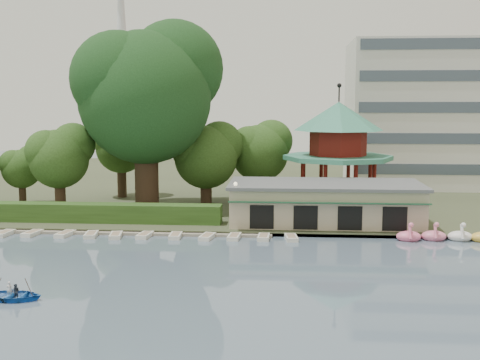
# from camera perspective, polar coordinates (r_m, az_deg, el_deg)

# --- Properties ---
(ground_plane) EXTENTS (220.00, 220.00, 0.00)m
(ground_plane) POSITION_cam_1_polar(r_m,az_deg,el_deg) (38.59, -5.10, -10.81)
(ground_plane) COLOR slate
(ground_plane) RESTS_ON ground
(shore) EXTENTS (220.00, 70.00, 0.40)m
(shore) POSITION_cam_1_polar(r_m,az_deg,el_deg) (89.15, 0.38, -0.26)
(shore) COLOR #424930
(shore) RESTS_ON ground
(embankment) EXTENTS (220.00, 0.60, 0.30)m
(embankment) POSITION_cam_1_polar(r_m,az_deg,el_deg) (55.10, -2.14, -5.08)
(embankment) COLOR gray
(embankment) RESTS_ON ground
(dock) EXTENTS (34.00, 1.60, 0.24)m
(dock) POSITION_cam_1_polar(r_m,az_deg,el_deg) (57.59, -14.14, -4.79)
(dock) COLOR gray
(dock) RESTS_ON ground
(boathouse) EXTENTS (18.60, 9.39, 3.90)m
(boathouse) POSITION_cam_1_polar(r_m,az_deg,el_deg) (59.05, 8.07, -2.12)
(boathouse) COLOR #BCAB90
(boathouse) RESTS_ON shore
(pavilion) EXTENTS (12.40, 12.40, 13.50)m
(pavilion) POSITION_cam_1_polar(r_m,az_deg,el_deg) (68.55, 9.28, 3.47)
(pavilion) COLOR #BCAB90
(pavilion) RESTS_ON shore
(office_building) EXTENTS (38.00, 18.00, 20.00)m
(office_building) POSITION_cam_1_polar(r_m,az_deg,el_deg) (89.22, 21.77, 5.37)
(office_building) COLOR silver
(office_building) RESTS_ON shore
(broadcast_tower) EXTENTS (8.00, 8.00, 96.00)m
(broadcast_tower) POSITION_cam_1_polar(r_m,az_deg,el_deg) (183.93, -11.17, 14.08)
(broadcast_tower) COLOR silver
(broadcast_tower) RESTS_ON ground
(hedge) EXTENTS (30.00, 2.00, 1.80)m
(hedge) POSITION_cam_1_polar(r_m,az_deg,el_deg) (61.41, -15.86, -2.97)
(hedge) COLOR #30521D
(hedge) RESTS_ON shore
(lamp_post) EXTENTS (0.36, 0.36, 4.28)m
(lamp_post) POSITION_cam_1_polar(r_m,az_deg,el_deg) (56.02, -0.43, -1.55)
(lamp_post) COLOR black
(lamp_post) RESTS_ON shore
(big_tree) EXTENTS (15.76, 14.68, 20.65)m
(big_tree) POSITION_cam_1_polar(r_m,az_deg,el_deg) (66.11, -8.79, 8.62)
(big_tree) COLOR #3A281C
(big_tree) RESTS_ON shore
(small_trees) EXTENTS (40.30, 16.78, 9.97)m
(small_trees) POSITION_cam_1_polar(r_m,az_deg,el_deg) (70.27, -10.16, 2.56)
(small_trees) COLOR #3A281C
(small_trees) RESTS_ON shore
(moored_rowboats) EXTENTS (34.78, 2.73, 0.36)m
(moored_rowboats) POSITION_cam_1_polar(r_m,az_deg,el_deg) (55.73, -12.74, -5.08)
(moored_rowboats) COLOR silver
(moored_rowboats) RESTS_ON ground
(rowboat_with_passengers) EXTENTS (5.14, 3.73, 2.01)m
(rowboat_with_passengers) POSITION_cam_1_polar(r_m,az_deg,el_deg) (39.92, -20.74, -9.86)
(rowboat_with_passengers) COLOR #1D5BB0
(rowboat_with_passengers) RESTS_ON ground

